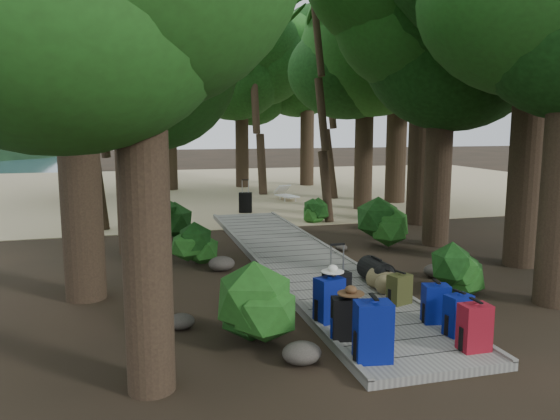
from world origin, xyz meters
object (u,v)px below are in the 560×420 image
object	(u,v)px
sun_lounger	(287,193)
backpack_right_c	(436,302)
backpack_left_a	(373,328)
backpack_right_b	(458,313)
backpack_left_c	(329,297)
backpack_left_b	(345,316)
suitcase_on_boardwalk	(337,293)
lone_suitcase_on_sand	(245,203)
duffel_right_black	(376,271)
duffel_right_khaki	(384,280)
backpack_right_a	(475,325)
kayak	(156,204)
backpack_right_d	(399,287)

from	to	relation	value
sun_lounger	backpack_right_c	bearing A→B (deg)	-111.06
backpack_left_a	backpack_right_b	distance (m)	1.57
backpack_right_b	backpack_right_c	size ratio (longest dim) A/B	1.00
sun_lounger	backpack_left_c	bearing A→B (deg)	-117.34
backpack_left_b	backpack_right_c	distance (m)	1.55
suitcase_on_boardwalk	sun_lounger	world-z (taller)	suitcase_on_boardwalk
backpack_left_b	lone_suitcase_on_sand	distance (m)	11.71
backpack_left_a	sun_lounger	bearing A→B (deg)	86.37
duffel_right_black	lone_suitcase_on_sand	size ratio (longest dim) A/B	1.02
backpack_left_a	duffel_right_khaki	world-z (taller)	backpack_left_a
backpack_right_a	kayak	bearing A→B (deg)	103.35
duffel_right_khaki	lone_suitcase_on_sand	world-z (taller)	lone_suitcase_on_sand
backpack_right_a	backpack_right_d	bearing A→B (deg)	91.68
suitcase_on_boardwalk	duffel_right_khaki	bearing A→B (deg)	19.94
backpack_right_b	duffel_right_khaki	world-z (taller)	backpack_right_b
backpack_left_a	backpack_right_c	world-z (taller)	backpack_left_a
backpack_left_a	backpack_left_c	size ratio (longest dim) A/B	1.13
kayak	duffel_right_black	bearing A→B (deg)	-85.28
backpack_right_c	lone_suitcase_on_sand	bearing A→B (deg)	104.51
backpack_left_c	duffel_right_khaki	distance (m)	1.91
backpack_left_a	suitcase_on_boardwalk	world-z (taller)	backpack_left_a
duffel_right_khaki	kayak	world-z (taller)	duffel_right_khaki
backpack_left_a	backpack_right_a	world-z (taller)	backpack_left_a
backpack_right_d	sun_lounger	xyz separation A→B (m)	(1.87, 13.19, -0.09)
backpack_left_b	suitcase_on_boardwalk	world-z (taller)	backpack_left_b
sun_lounger	duffel_right_khaki	bearing A→B (deg)	-112.10
backpack_left_c	duffel_right_khaki	xyz separation A→B (m)	(1.47, 1.21, -0.19)
backpack_left_b	duffel_right_khaki	world-z (taller)	backpack_left_b
backpack_right_d	kayak	distance (m)	12.97
lone_suitcase_on_sand	backpack_left_c	bearing A→B (deg)	-79.60
backpack_right_a	sun_lounger	xyz separation A→B (m)	(1.83, 15.14, -0.16)
backpack_right_a	suitcase_on_boardwalk	xyz separation A→B (m)	(-1.19, 1.80, -0.02)
backpack_left_c	suitcase_on_boardwalk	distance (m)	0.41
backpack_left_b	sun_lounger	size ratio (longest dim) A/B	0.37
backpack_left_a	suitcase_on_boardwalk	bearing A→B (deg)	91.80
backpack_left_b	backpack_right_b	bearing A→B (deg)	1.54
backpack_left_c	backpack_right_a	xyz separation A→B (m)	(1.44, -1.47, -0.03)
backpack_right_c	suitcase_on_boardwalk	world-z (taller)	suitcase_on_boardwalk
suitcase_on_boardwalk	sun_lounger	size ratio (longest dim) A/B	0.37
backpack_right_d	kayak	world-z (taller)	backpack_right_d
backpack_left_a	backpack_left_b	bearing A→B (deg)	104.12
backpack_left_a	backpack_right_d	size ratio (longest dim) A/B	1.55
backpack_right_c	backpack_right_b	bearing A→B (deg)	-73.76
backpack_right_d	backpack_left_c	bearing A→B (deg)	-178.91
kayak	backpack_right_b	bearing A→B (deg)	-88.28
backpack_left_b	backpack_right_b	distance (m)	1.59
backpack_right_c	suitcase_on_boardwalk	bearing A→B (deg)	160.20
backpack_right_d	lone_suitcase_on_sand	bearing A→B (deg)	74.34
backpack_left_a	lone_suitcase_on_sand	bearing A→B (deg)	93.97
backpack_left_b	backpack_right_d	world-z (taller)	backpack_left_b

